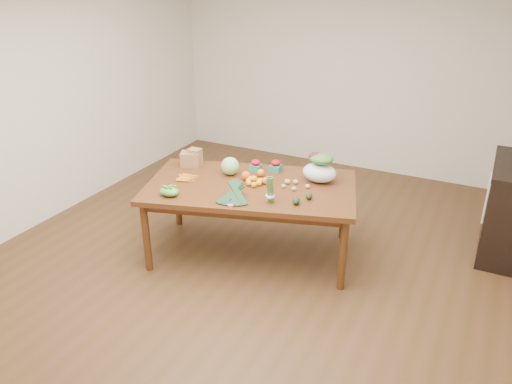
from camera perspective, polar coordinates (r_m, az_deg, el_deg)
The scene contains 24 objects.
floor at distance 4.90m, azimuth -0.95°, elevation -8.38°, with size 6.00×6.00×0.00m, color #4F311B.
room_walls at distance 4.31m, azimuth -1.08°, elevation 6.83°, with size 5.02×6.02×2.70m.
dining_table at distance 4.92m, azimuth -0.59°, elevation -3.17°, with size 1.97×1.09×0.75m, color #562914.
dish_towel at distance 5.47m, azimuth 24.87°, elevation -0.59°, with size 0.02×0.28×0.45m, color white.
paper_bag at distance 5.22m, azimuth -7.51°, elevation 3.91°, with size 0.26×0.21×0.18m, color olive, non-canonical shape.
cabbage at distance 4.96m, azimuth -2.98°, elevation 2.97°, with size 0.18×0.18×0.18m, color #9CCF77.
strawberry_basket_a at distance 5.06m, azimuth -0.03°, elevation 2.94°, with size 0.10×0.10×0.10m, color red, non-canonical shape.
strawberry_basket_b at distance 5.05m, azimuth 2.26°, elevation 2.89°, with size 0.11×0.11×0.10m, color #B2100B, non-canonical shape.
orange_a at distance 4.84m, azimuth -1.16°, elevation 1.87°, with size 0.09×0.09×0.09m, color #E75D0E.
orange_b at distance 4.93m, azimuth 0.54°, elevation 2.20°, with size 0.08×0.08×0.08m, color orange.
orange_c at distance 4.75m, azimuth 1.09°, elevation 1.28°, with size 0.07×0.07×0.07m, color orange.
mandarin_cluster at distance 4.75m, azimuth -0.25°, elevation 1.41°, with size 0.18×0.18×0.09m, color #FFA40F, non-canonical shape.
carrots at distance 4.91m, azimuth -7.68°, elevation 1.59°, with size 0.22×0.19×0.03m, color orange, non-canonical shape.
snap_pea_bag at distance 4.58m, azimuth -9.89°, elevation 0.08°, with size 0.19×0.14×0.08m, color #589332.
kale_bunch at distance 4.39m, azimuth -2.66°, elevation -0.17°, with size 0.32×0.40×0.16m, color black, non-canonical shape.
asparagus_bundle at distance 4.35m, azimuth 1.65°, elevation 0.26°, with size 0.08×0.08×0.25m, color olive, non-canonical shape.
potato_a at distance 4.69m, azimuth 3.16°, elevation 0.68°, with size 0.04×0.04×0.04m, color tan.
potato_b at distance 4.63m, azimuth 4.36°, elevation 0.37°, with size 0.05×0.04×0.04m, color tan.
potato_c at distance 4.78m, azimuth 4.55°, elevation 1.17°, with size 0.05×0.05×0.04m, color tan.
potato_d at distance 4.77m, azimuth 3.62°, elevation 1.20°, with size 0.06×0.05×0.05m, color tan.
potato_e at distance 4.70m, azimuth 5.91°, elevation 0.67°, with size 0.05×0.04×0.04m, color tan.
avocado_a at distance 4.37m, azimuth 4.62°, elevation -1.01°, with size 0.06×0.10×0.06m, color black.
avocado_b at distance 4.48m, azimuth 6.09°, elevation -0.43°, with size 0.06×0.09×0.06m, color black.
salad_bag at distance 4.82m, azimuth 7.28°, elevation 2.61°, with size 0.33×0.25×0.26m, color silver, non-canonical shape.
Camera 1 is at (1.90, -3.64, 2.67)m, focal length 35.00 mm.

